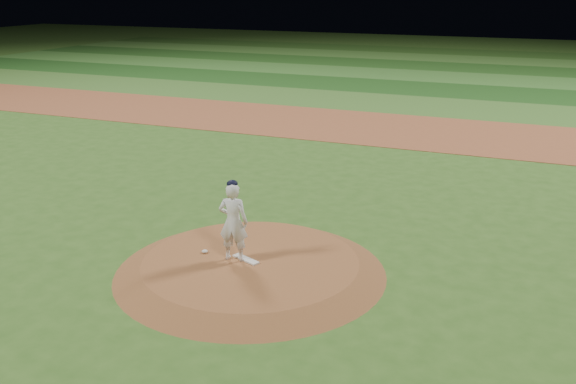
{
  "coord_description": "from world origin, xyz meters",
  "views": [
    {
      "loc": [
        5.23,
        -10.71,
        5.65
      ],
      "look_at": [
        0.0,
        2.0,
        1.1
      ],
      "focal_mm": 40.0,
      "sensor_mm": 36.0,
      "label": 1
    }
  ],
  "objects_px": {
    "pitchers_mound": "(251,266)",
    "pitcher_on_mound": "(233,221)",
    "rosin_bag": "(205,251)",
    "pitching_rubber": "(246,259)"
  },
  "relations": [
    {
      "from": "pitching_rubber",
      "to": "rosin_bag",
      "type": "xyz_separation_m",
      "value": [
        -0.95,
        -0.01,
        0.02
      ]
    },
    {
      "from": "pitchers_mound",
      "to": "pitcher_on_mound",
      "type": "xyz_separation_m",
      "value": [
        -0.32,
        -0.08,
        0.96
      ]
    },
    {
      "from": "rosin_bag",
      "to": "pitcher_on_mound",
      "type": "xyz_separation_m",
      "value": [
        0.72,
        -0.06,
        0.8
      ]
    },
    {
      "from": "pitchers_mound",
      "to": "pitcher_on_mound",
      "type": "relative_size",
      "value": 3.25
    },
    {
      "from": "pitching_rubber",
      "to": "pitcher_on_mound",
      "type": "relative_size",
      "value": 0.38
    },
    {
      "from": "pitchers_mound",
      "to": "pitcher_on_mound",
      "type": "height_order",
      "value": "pitcher_on_mound"
    },
    {
      "from": "rosin_bag",
      "to": "pitcher_on_mound",
      "type": "distance_m",
      "value": 1.08
    },
    {
      "from": "pitching_rubber",
      "to": "pitchers_mound",
      "type": "bearing_deg",
      "value": 30.2
    },
    {
      "from": "pitchers_mound",
      "to": "rosin_bag",
      "type": "relative_size",
      "value": 44.06
    },
    {
      "from": "pitching_rubber",
      "to": "rosin_bag",
      "type": "distance_m",
      "value": 0.95
    }
  ]
}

